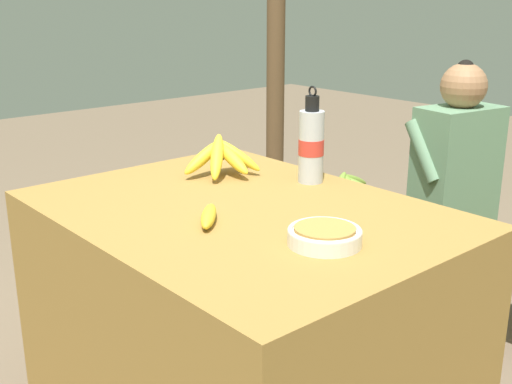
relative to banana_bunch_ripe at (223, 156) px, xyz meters
name	(u,v)px	position (x,y,z in m)	size (l,w,h in m)	color
market_counter	(242,325)	(0.31, -0.17, -0.46)	(1.23, 0.93, 0.77)	olive
banana_bunch_ripe	(223,156)	(0.00, 0.00, 0.00)	(0.18, 0.29, 0.15)	#4C381E
serving_bowl	(325,235)	(0.66, -0.20, -0.04)	(0.19, 0.19, 0.05)	white
water_bottle	(311,145)	(0.25, 0.17, 0.06)	(0.08, 0.08, 0.32)	silver
loose_banana_front	(209,216)	(0.35, -0.32, -0.05)	(0.16, 0.15, 0.04)	yellow
wooden_bench	(425,231)	(0.15, 1.02, -0.48)	(1.77, 0.32, 0.42)	brown
seated_vendor	(447,175)	(0.25, 0.99, -0.20)	(0.44, 0.42, 1.12)	#473828
banana_bunch_green	(349,183)	(-0.31, 1.02, -0.36)	(0.17, 0.29, 0.12)	#4C381E
support_post_near	(276,21)	(-1.17, 1.32, 0.38)	(0.11, 0.11, 2.44)	brown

